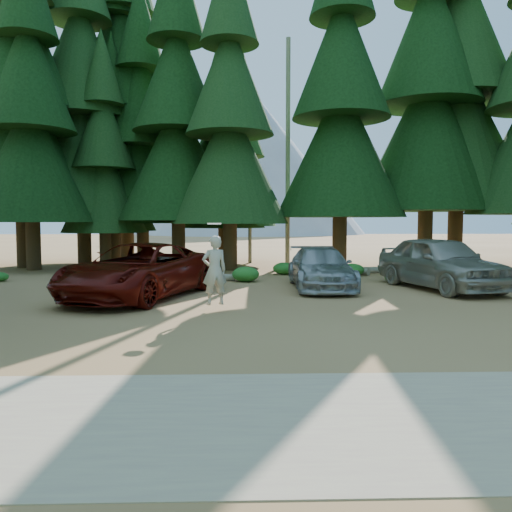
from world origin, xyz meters
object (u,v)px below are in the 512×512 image
object	(u,v)px
log_left	(187,277)
log_mid	(333,269)
red_pickup	(139,271)
frisbee_player	(214,270)
log_right	(354,270)
silver_minivan_right	(440,262)
silver_minivan_center	(321,268)

from	to	relation	value
log_left	log_mid	bearing A→B (deg)	29.20
red_pickup	frisbee_player	distance (m)	3.44
log_left	log_mid	world-z (taller)	log_mid
log_mid	red_pickup	bearing A→B (deg)	-91.19
red_pickup	log_right	bearing A→B (deg)	59.35
red_pickup	log_mid	distance (m)	10.49
red_pickup	log_mid	xyz separation A→B (m)	(7.43, 7.38, -0.70)
frisbee_player	log_right	distance (m)	11.09
log_mid	log_right	world-z (taller)	log_mid
red_pickup	log_right	xyz separation A→B (m)	(8.30, 7.00, -0.70)
silver_minivan_right	log_left	size ratio (longest dim) A/B	1.43
log_right	silver_minivan_right	bearing A→B (deg)	-78.63
frisbee_player	silver_minivan_right	bearing A→B (deg)	-170.78
red_pickup	silver_minivan_center	xyz separation A→B (m)	(5.98, 2.06, -0.13)
silver_minivan_right	log_right	world-z (taller)	silver_minivan_right
log_left	log_right	bearing A→B (deg)	23.93
frisbee_player	log_mid	xyz separation A→B (m)	(4.96, 9.77, -0.95)
silver_minivan_right	frisbee_player	world-z (taller)	frisbee_player
silver_minivan_right	frisbee_player	bearing A→B (deg)	-165.74
log_mid	silver_minivan_center	bearing A→B (deg)	-61.22
silver_minivan_center	frisbee_player	bearing A→B (deg)	-128.10
silver_minivan_center	silver_minivan_right	size ratio (longest dim) A/B	0.90
red_pickup	log_left	xyz separation A→B (m)	(1.01, 4.42, -0.71)
log_left	log_right	distance (m)	7.73
log_left	log_right	size ratio (longest dim) A/B	0.85
silver_minivan_center	log_right	bearing A→B (deg)	65.08
frisbee_player	log_mid	size ratio (longest dim) A/B	0.59
silver_minivan_right	frisbee_player	size ratio (longest dim) A/B	2.56
log_right	frisbee_player	bearing A→B (deg)	-129.39
red_pickup	log_right	distance (m)	10.88
silver_minivan_center	log_left	world-z (taller)	silver_minivan_center
silver_minivan_center	log_mid	size ratio (longest dim) A/B	1.34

